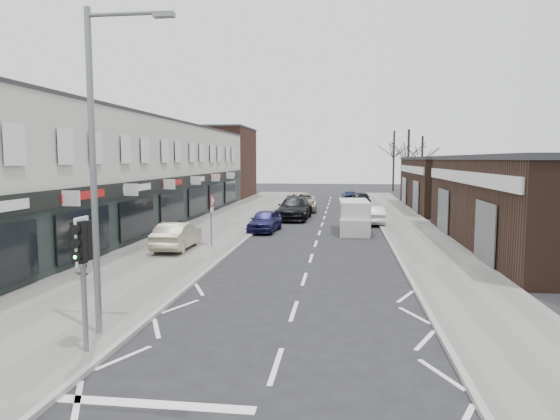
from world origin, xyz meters
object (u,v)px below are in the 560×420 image
(parked_car_left_a, at_px, (265,221))
(parked_car_right_c, at_px, (350,197))
(warning_sign, at_px, (212,205))
(parked_car_left_c, at_px, (301,202))
(parked_car_right_b, at_px, (360,200))
(sedan_on_pavement, at_px, (177,236))
(pedestrian, at_px, (83,253))
(white_van, at_px, (354,217))
(parked_car_right_a, at_px, (373,215))
(parked_car_left_b, at_px, (294,208))
(street_lamp, at_px, (99,155))
(traffic_light, at_px, (82,253))

(parked_car_left_a, bearing_deg, parked_car_right_c, 80.33)
(warning_sign, bearing_deg, parked_car_left_c, 81.05)
(parked_car_right_c, bearing_deg, parked_car_right_b, 95.27)
(sedan_on_pavement, relative_size, pedestrian, 2.49)
(white_van, distance_m, parked_car_right_a, 4.03)
(parked_car_left_b, relative_size, parked_car_right_a, 1.47)
(pedestrian, relative_size, parked_car_left_a, 0.41)
(parked_car_right_b, bearing_deg, parked_car_left_a, 65.20)
(pedestrian, height_order, parked_car_left_b, pedestrian)
(warning_sign, height_order, pedestrian, warning_sign)
(parked_car_right_a, bearing_deg, pedestrian, 53.12)
(warning_sign, distance_m, white_van, 10.03)
(parked_car_right_c, bearing_deg, parked_car_left_a, 72.61)
(street_lamp, bearing_deg, parked_car_left_b, 84.79)
(white_van, distance_m, parked_car_right_c, 21.02)
(sedan_on_pavement, xyz_separation_m, pedestrian, (-1.79, -5.68, 0.15))
(traffic_light, height_order, parked_car_left_c, traffic_light)
(parked_car_left_a, bearing_deg, parked_car_right_a, 37.70)
(white_van, bearing_deg, pedestrian, -129.88)
(warning_sign, height_order, parked_car_right_c, warning_sign)
(parked_car_left_b, bearing_deg, parked_car_left_a, -97.93)
(pedestrian, distance_m, parked_car_left_c, 26.32)
(warning_sign, bearing_deg, parked_car_right_c, 75.18)
(traffic_light, relative_size, pedestrian, 1.91)
(parked_car_left_b, bearing_deg, parked_car_right_a, -18.22)
(traffic_light, distance_m, street_lamp, 2.52)
(street_lamp, xyz_separation_m, warning_sign, (-0.63, 12.80, -2.42))
(parked_car_left_c, bearing_deg, white_van, -74.64)
(sedan_on_pavement, bearing_deg, parked_car_left_b, -108.16)
(white_van, relative_size, parked_car_right_c, 1.20)
(warning_sign, height_order, parked_car_left_b, warning_sign)
(street_lamp, relative_size, parked_car_right_a, 2.06)
(sedan_on_pavement, relative_size, parked_car_left_b, 0.71)
(parked_car_left_c, bearing_deg, parked_car_right_c, 59.60)
(street_lamp, bearing_deg, parked_car_right_c, 80.60)
(parked_car_right_a, bearing_deg, warning_sign, 48.22)
(white_van, bearing_deg, parked_car_right_c, 87.64)
(street_lamp, distance_m, pedestrian, 8.05)
(sedan_on_pavement, bearing_deg, parked_car_right_a, -131.37)
(parked_car_left_a, relative_size, parked_car_right_a, 1.03)
(parked_car_right_b, bearing_deg, parked_car_left_b, 58.32)
(parked_car_left_c, bearing_deg, sedan_on_pavement, -106.91)
(parked_car_left_b, distance_m, parked_car_right_b, 10.92)
(traffic_light, distance_m, warning_sign, 14.04)
(parked_car_left_c, distance_m, parked_car_right_a, 10.01)
(warning_sign, distance_m, parked_car_right_c, 28.81)
(white_van, relative_size, parked_car_left_b, 0.89)
(white_van, height_order, parked_car_left_c, white_van)
(sedan_on_pavement, distance_m, parked_car_right_a, 15.43)
(warning_sign, relative_size, sedan_on_pavement, 0.67)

